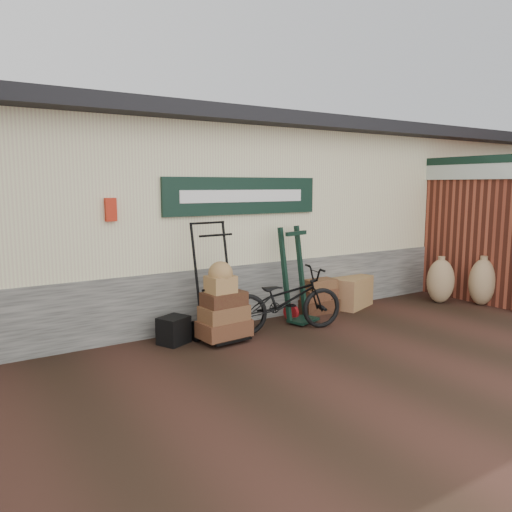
{
  "coord_description": "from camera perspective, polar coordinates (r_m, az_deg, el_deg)",
  "views": [
    {
      "loc": [
        -4.2,
        -5.44,
        2.12
      ],
      "look_at": [
        -0.12,
        0.9,
        1.04
      ],
      "focal_mm": 35.0,
      "sensor_mm": 36.0,
      "label": 1
    }
  ],
  "objects": [
    {
      "name": "bicycle",
      "position": [
        7.23,
        3.33,
        -4.65
      ],
      "size": [
        0.99,
        1.87,
        1.03
      ],
      "primitive_type": "imported",
      "rotation": [
        0.0,
        0.0,
        1.35
      ],
      "color": "black",
      "rests_on": "ground"
    },
    {
      "name": "burlap_sack_right",
      "position": [
        9.68,
        24.46,
        -2.72
      ],
      "size": [
        0.53,
        0.45,
        0.82
      ],
      "primitive_type": "ellipsoid",
      "rotation": [
        0.0,
        0.0,
        -0.04
      ],
      "color": "#8F744D",
      "rests_on": "ground"
    },
    {
      "name": "black_trunk",
      "position": [
        6.84,
        -9.4,
        -8.37
      ],
      "size": [
        0.47,
        0.44,
        0.37
      ],
      "primitive_type": "cube",
      "rotation": [
        0.0,
        0.0,
        0.43
      ],
      "color": "black",
      "rests_on": "ground"
    },
    {
      "name": "ground",
      "position": [
        7.19,
        4.76,
        -9.0
      ],
      "size": [
        80.0,
        80.0,
        0.0
      ],
      "primitive_type": "plane",
      "color": "black",
      "rests_on": "ground"
    },
    {
      "name": "green_barrow",
      "position": [
        7.72,
        4.56,
        -2.17
      ],
      "size": [
        0.64,
        0.58,
        1.47
      ],
      "primitive_type": null,
      "rotation": [
        0.0,
        0.0,
        0.28
      ],
      "color": "black",
      "rests_on": "ground"
    },
    {
      "name": "porter_trolley",
      "position": [
        6.84,
        -4.56,
        -2.77
      ],
      "size": [
        0.87,
        0.68,
        1.65
      ],
      "primitive_type": null,
      "rotation": [
        0.0,
        0.0,
        0.08
      ],
      "color": "black",
      "rests_on": "ground"
    },
    {
      "name": "suitcase_stack",
      "position": [
        8.41,
        7.08,
        -4.5
      ],
      "size": [
        0.67,
        0.44,
        0.57
      ],
      "primitive_type": null,
      "rotation": [
        0.0,
        0.0,
        -0.07
      ],
      "color": "#3B1A12",
      "rests_on": "ground"
    },
    {
      "name": "brick_outbuilding",
      "position": [
        11.12,
        20.54,
        3.44
      ],
      "size": [
        1.71,
        4.51,
        2.62
      ],
      "color": "maroon",
      "rests_on": "ground"
    },
    {
      "name": "station_building",
      "position": [
        9.2,
        -5.6,
        4.99
      ],
      "size": [
        14.4,
        4.1,
        3.2
      ],
      "color": "#4C4C47",
      "rests_on": "ground"
    },
    {
      "name": "burlap_sack_left",
      "position": [
        9.57,
        20.34,
        -2.7
      ],
      "size": [
        0.62,
        0.57,
        0.8
      ],
      "primitive_type": "ellipsoid",
      "rotation": [
        0.0,
        0.0,
        -0.38
      ],
      "color": "#8F744D",
      "rests_on": "ground"
    },
    {
      "name": "wicker_hamper",
      "position": [
        8.88,
        10.68,
        -4.03
      ],
      "size": [
        0.94,
        0.79,
        0.53
      ],
      "primitive_type": "cube",
      "rotation": [
        0.0,
        0.0,
        0.37
      ],
      "color": "olive",
      "rests_on": "ground"
    }
  ]
}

